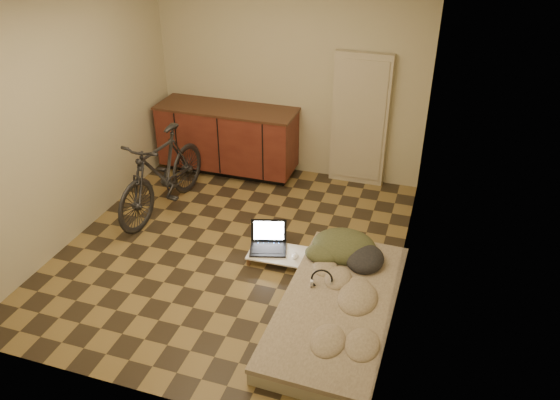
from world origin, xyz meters
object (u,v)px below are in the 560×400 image
(laptop, at_px, (268,243))
(futon, at_px, (338,308))
(bicycle, at_px, (162,169))
(lap_desk, at_px, (278,253))

(laptop, bearing_deg, futon, -53.84)
(bicycle, xyz_separation_m, laptop, (1.47, -0.50, -0.40))
(futon, bearing_deg, bicycle, 154.55)
(bicycle, distance_m, lap_desk, 1.75)
(futon, relative_size, laptop, 4.54)
(futon, relative_size, lap_desk, 3.42)
(lap_desk, distance_m, laptop, 0.15)
(lap_desk, height_order, laptop, laptop)
(bicycle, distance_m, futon, 2.70)
(lap_desk, bearing_deg, laptop, 150.92)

